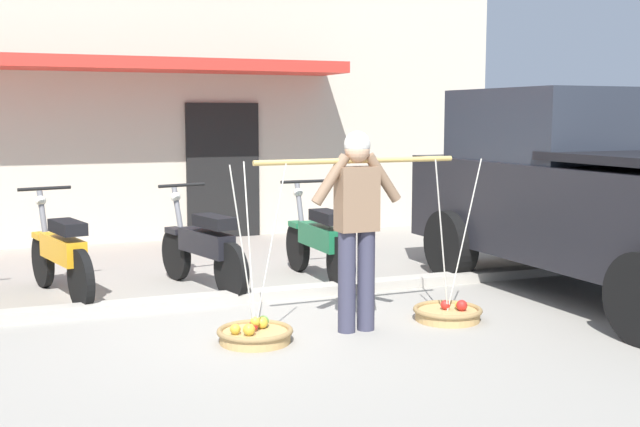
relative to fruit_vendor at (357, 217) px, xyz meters
name	(u,v)px	position (x,y,z in m)	size (l,w,h in m)	color
ground_plane	(282,317)	(-0.44, 0.69, -0.98)	(90.00, 90.00, 0.00)	gray
sidewalk_curb	(258,295)	(-0.44, 1.39, -0.93)	(20.00, 0.24, 0.10)	#AEA89C
fruit_vendor	(357,217)	(0.00, 0.00, 0.00)	(1.81, 0.22, 1.70)	#38384C
fruit_basket_left_side	(448,312)	(0.91, 0.01, -0.90)	(0.62, 0.62, 1.45)	tan
fruit_basket_right_side	(255,333)	(-0.91, -0.01, -0.90)	(0.62, 0.62, 1.45)	tan
motorcycle_second_in_row	(61,254)	(-2.24, 2.19, -0.53)	(0.61, 1.79, 1.09)	black
motorcycle_third_in_row	(203,247)	(-0.83, 2.04, -0.53)	(0.63, 1.79, 1.09)	black
motorcycle_end_of_row	(319,241)	(0.45, 1.98, -0.53)	(0.54, 1.82, 1.09)	black
parked_truck	(602,194)	(2.90, 0.37, 0.05)	(2.24, 4.75, 2.10)	black
storefront_building	(70,98)	(-1.64, 7.99, 1.12)	(13.00, 6.00, 4.20)	beige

